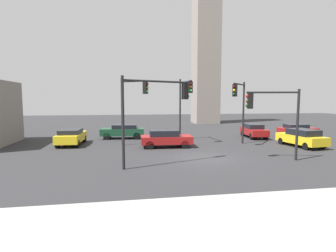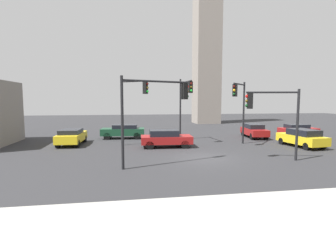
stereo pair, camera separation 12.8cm
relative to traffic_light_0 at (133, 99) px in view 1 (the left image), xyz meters
The scene contains 14 objects.
ground_plane 8.11m from the traffic_light_0, 49.12° to the right, with size 109.55×109.55×0.00m, color #2D2D30.
sidewalk_corner 15.87m from the traffic_light_0, 72.54° to the right, with size 39.44×4.40×0.15m, color #A8A59E.
traffic_light_0 is the anchor object (origin of this frame).
traffic_light_1 9.06m from the traffic_light_0, ahead, with size 1.98×2.16×5.50m.
traffic_light_2 5.12m from the traffic_light_0, 19.44° to the left, with size 0.56×3.23×5.94m.
traffic_light_3 10.95m from the traffic_light_0, 36.89° to the right, with size 3.32×0.98×4.61m.
traffic_light_4 6.83m from the traffic_light_0, 80.46° to the right, with size 4.20×1.64×5.24m.
car_0 18.49m from the traffic_light_0, 11.12° to the left, with size 3.99×1.86×1.30m.
car_1 5.79m from the traffic_light_0, 100.83° to the left, with size 4.45×2.06×1.42m.
car_2 14.56m from the traffic_light_0, ahead, with size 2.32×4.31×1.49m.
car_3 6.45m from the traffic_light_0, 163.51° to the left, with size 2.06×4.24×1.39m.
car_4 13.39m from the traffic_light_0, 14.20° to the left, with size 2.14×4.10×1.42m.
car_5 4.27m from the traffic_light_0, 17.69° to the right, with size 4.27×2.06×1.45m.
skyline_tower 26.28m from the traffic_light_0, 58.57° to the left, with size 4.03×4.03×25.41m, color gray.
Camera 1 is at (-5.26, -16.68, 3.88)m, focal length 27.83 mm.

